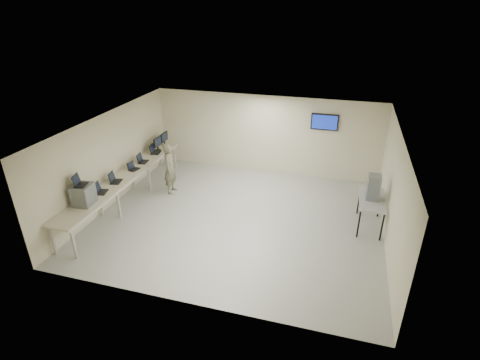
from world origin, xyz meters
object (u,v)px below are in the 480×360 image
(equipment_box, at_px, (83,195))
(side_table, at_px, (372,201))
(workbench, at_px, (125,178))
(soldier, at_px, (171,168))

(equipment_box, xyz_separation_m, side_table, (7.25, 2.42, -0.37))
(workbench, bearing_deg, equipment_box, -92.00)
(equipment_box, xyz_separation_m, soldier, (1.10, 2.82, -0.33))
(workbench, xyz_separation_m, equipment_box, (-0.06, -1.80, 0.35))
(equipment_box, bearing_deg, soldier, 62.13)
(workbench, bearing_deg, soldier, 44.61)
(equipment_box, height_order, side_table, equipment_box)
(workbench, xyz_separation_m, side_table, (7.19, 0.62, -0.02))
(soldier, relative_size, side_table, 1.16)
(workbench, relative_size, soldier, 3.54)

